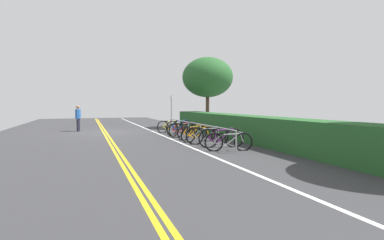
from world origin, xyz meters
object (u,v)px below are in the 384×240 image
Objects in this scene: bike_rack at (194,127)px; bicycle_4 at (193,132)px; sign_post_near at (171,109)px; bicycle_1 at (180,127)px; bicycle_2 at (181,129)px; bicycle_3 at (186,130)px; bicycle_8 at (229,142)px; pedestrian at (78,116)px; bicycle_5 at (198,134)px; bicycle_0 at (170,126)px; bicycle_6 at (207,136)px; bicycle_7 at (221,138)px; tree_near_left at (208,77)px.

bike_rack is 0.28m from bicycle_4.
sign_post_near is (-4.77, 0.36, 1.00)m from bicycle_4.
bicycle_2 is (0.94, -0.22, -0.04)m from bicycle_1.
bicycle_4 is (-0.02, -0.07, -0.27)m from bike_rack.
sign_post_near reaches higher than bicycle_3.
sign_post_near is (-8.25, 0.30, 1.00)m from bicycle_8.
sign_post_near is at bearing 75.65° from pedestrian.
sign_post_near reaches higher than bicycle_5.
bicycle_0 is at bearing -178.86° from bicycle_4.
pedestrian is at bearing -151.78° from bicycle_8.
bicycle_4 is 3.48m from bicycle_8.
bicycle_1 reaches higher than bicycle_0.
bicycle_2 is 3.42m from bicycle_6.
bicycle_3 is at bearing 179.72° from bicycle_6.
bicycle_5 is 5.74m from sign_post_near.
bicycle_1 reaches higher than bicycle_7.
bicycle_8 is 10.47m from tree_near_left.
bicycle_1 is 4.37m from bicycle_6.
bicycle_3 is 3.55m from bicycle_7.
bicycle_0 is 3.52m from bicycle_4.
bicycle_7 is at bearing 7.25° from bicycle_5.
bicycle_7 is 0.79× the size of sign_post_near.
bicycle_3 is 1.05× the size of bicycle_7.
bicycle_5 is (3.50, -0.27, -0.04)m from bicycle_1.
bicycle_6 is 1.00× the size of bicycle_8.
pedestrian reaches higher than bicycle_3.
bicycle_3 is 0.37× the size of tree_near_left.
sign_post_near is (-4.78, 0.29, 0.73)m from bike_rack.
bicycle_2 is 2.56m from bicycle_5.
bicycle_1 is 5.52m from tree_near_left.
pedestrian is at bearing -135.81° from bicycle_3.
bicycle_1 reaches higher than bicycle_6.
pedestrian is (-7.03, -5.06, 0.57)m from bicycle_5.
bicycle_7 is 0.35× the size of tree_near_left.
pedestrian reaches higher than bicycle_6.
bicycle_4 is 2.66m from bicycle_7.
bicycle_3 is 1.07× the size of bicycle_6.
bicycle_0 is 0.99× the size of bicycle_1.
bicycle_1 is at bearing 175.35° from bicycle_4.
sign_post_near is at bearing -68.45° from tree_near_left.
bicycle_6 is (4.36, -0.22, -0.02)m from bicycle_1.
bicycle_1 is 6.42m from pedestrian.
bicycle_4 is at bearing 179.76° from bicycle_6.
bicycle_7 is at bearing 2.34° from bicycle_2.
bicycle_5 is at bearing -1.12° from bicycle_2.
sign_post_near is at bearing 175.83° from bicycle_5.
bicycle_6 is at bearing 0.68° from bicycle_0.
tree_near_left reaches higher than bicycle_1.
bicycle_5 is (0.87, -0.05, 0.00)m from bicycle_4.
sign_post_near reaches higher than bicycle_8.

